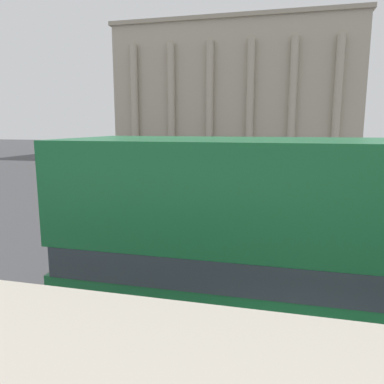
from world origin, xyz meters
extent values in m
cylinder|color=black|center=(-2.58, 4.36, 0.55)|extent=(1.09, 0.22, 1.09)
cube|color=#B2A893|center=(-7.33, 49.80, 8.37)|extent=(30.39, 12.61, 16.75)
cube|color=#A39984|center=(-7.33, 49.80, 17.00)|extent=(30.99, 13.21, 0.50)
cylinder|color=#B2A893|center=(-19.48, 43.05, 7.12)|extent=(0.90, 0.90, 14.23)
cylinder|color=#B2A893|center=(-14.62, 43.05, 7.12)|extent=(0.90, 0.90, 14.23)
cylinder|color=#B2A893|center=(-9.76, 43.05, 7.12)|extent=(0.90, 0.90, 14.23)
cylinder|color=#B2A893|center=(-4.89, 43.05, 7.12)|extent=(0.90, 0.90, 14.23)
cylinder|color=#B2A893|center=(-0.03, 43.05, 7.12)|extent=(0.90, 0.90, 14.23)
cylinder|color=#B2A893|center=(4.83, 43.05, 7.12)|extent=(0.90, 0.90, 14.23)
cylinder|color=black|center=(-0.28, 11.29, 1.63)|extent=(0.12, 0.12, 3.26)
cube|color=black|center=(-0.10, 11.29, 2.81)|extent=(0.20, 0.24, 0.70)
sphere|color=green|center=(0.01, 11.29, 2.96)|extent=(0.14, 0.14, 0.14)
cylinder|color=black|center=(-4.39, 17.01, 1.91)|extent=(0.12, 0.12, 3.82)
cube|color=black|center=(-4.21, 17.01, 3.37)|extent=(0.20, 0.24, 0.70)
sphere|color=red|center=(-4.10, 17.01, 3.52)|extent=(0.14, 0.14, 0.14)
cylinder|color=#282B33|center=(-7.94, 21.36, 0.44)|extent=(0.14, 0.14, 0.87)
cylinder|color=#282B33|center=(-7.76, 21.36, 0.44)|extent=(0.14, 0.14, 0.87)
cylinder|color=#B22323|center=(-7.85, 21.36, 1.22)|extent=(0.32, 0.32, 0.69)
sphere|color=tan|center=(-7.85, 21.36, 1.68)|extent=(0.24, 0.24, 0.24)
cylinder|color=#282B33|center=(-2.17, 22.59, 0.41)|extent=(0.14, 0.14, 0.81)
cylinder|color=#282B33|center=(-1.99, 22.59, 0.41)|extent=(0.14, 0.14, 0.81)
cylinder|color=#284799|center=(-2.08, 22.59, 1.13)|extent=(0.32, 0.32, 0.64)
sphere|color=tan|center=(-2.08, 22.59, 1.56)|extent=(0.22, 0.22, 0.22)
camera|label=1|loc=(-0.61, -2.59, 4.37)|focal=35.00mm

